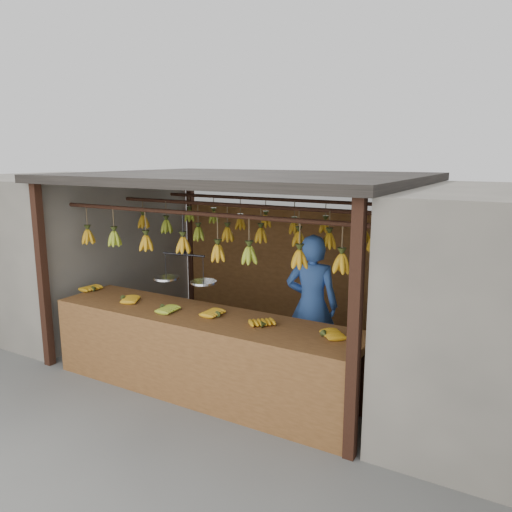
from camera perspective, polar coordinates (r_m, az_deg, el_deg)
The scene contains 8 objects.
ground at distance 6.80m, azimuth -1.29°, elevation -11.25°, with size 80.00×80.00×0.00m, color #5B5B57.
stall at distance 6.59m, azimuth 0.12°, elevation 5.78°, with size 4.30×3.30×2.40m.
neighbor_left at distance 8.83m, azimuth -21.69°, elevation 1.03°, with size 3.00×3.00×2.30m, color slate.
counter at distance 5.52m, azimuth -7.00°, elevation -8.88°, with size 3.74×0.84×0.96m.
hanging_bananas at distance 6.36m, azimuth -1.38°, elevation 2.47°, with size 3.60×2.21×0.38m.
balance_scale at distance 5.72m, azimuth -8.19°, elevation -2.37°, with size 0.78×0.35×0.79m.
vendor at distance 6.02m, azimuth 6.39°, elevation -5.64°, with size 0.63×0.41×1.72m, color #3359A5.
bag_bundles at distance 7.02m, azimuth 18.33°, elevation -2.46°, with size 0.08×0.26×1.19m.
Camera 1 is at (3.28, -5.35, 2.62)m, focal length 35.00 mm.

